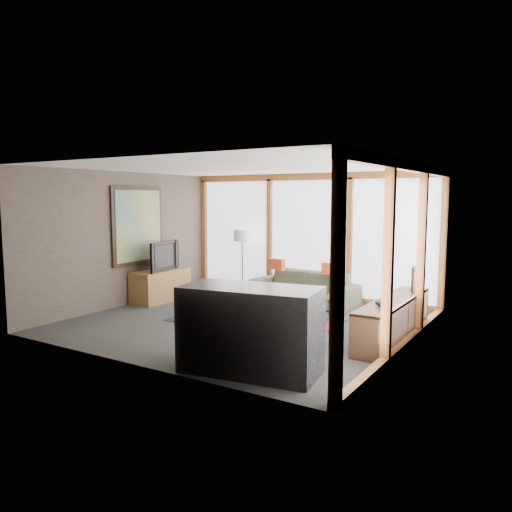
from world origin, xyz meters
The scene contains 17 objects.
ground centered at (0.00, 0.00, 0.00)m, with size 5.50×5.50×0.00m, color #2A2A28.
room_envelope centered at (0.49, 0.56, 1.54)m, with size 5.52×5.02×2.62m.
rug centered at (0.09, 0.24, 0.01)m, with size 2.68×1.72×0.01m, color maroon.
sofa centered at (0.16, 1.94, 0.32)m, with size 2.16×0.85×0.63m, color #3B3E2D.
pillow_left centered at (-0.49, 1.98, 0.74)m, with size 0.41×0.12×0.23m, color #C74723.
pillow_right centered at (0.77, 1.95, 0.74)m, with size 0.41×0.12×0.22m, color #C74723.
floor_lamp centered at (-1.39, 2.07, 0.71)m, with size 0.36×0.36×1.42m, color black, non-canonical shape.
coffee_table centered at (-0.43, 0.23, 0.19)m, with size 1.17×0.58×0.39m, color #342313, non-canonical shape.
book_stack centered at (-0.79, 0.26, 0.44)m, with size 0.25×0.31×0.10m, color #9B4C2F.
vase centered at (-0.30, 0.22, 0.49)m, with size 0.24×0.24×0.21m, color beige.
bookshelf centered at (2.43, 0.36, 0.31)m, with size 0.44×2.44×0.61m, color #342313, non-canonical shape.
bowl_a centered at (2.43, -0.20, 0.66)m, with size 0.19×0.19×0.10m, color black.
bowl_b centered at (2.40, 0.19, 0.65)m, with size 0.15×0.15×0.07m, color black.
shelf_picture centered at (2.51, 1.15, 0.81)m, with size 0.04×0.31×0.40m, color black.
tv_console centered at (-2.43, 0.63, 0.32)m, with size 0.53×1.28×0.64m, color brown.
television centered at (-2.39, 0.59, 0.94)m, with size 1.03×0.14×0.59m, color black.
bar_counter centered at (1.38, -1.94, 0.52)m, with size 1.66×0.77×1.05m, color black.
Camera 1 is at (4.53, -6.88, 2.11)m, focal length 35.00 mm.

